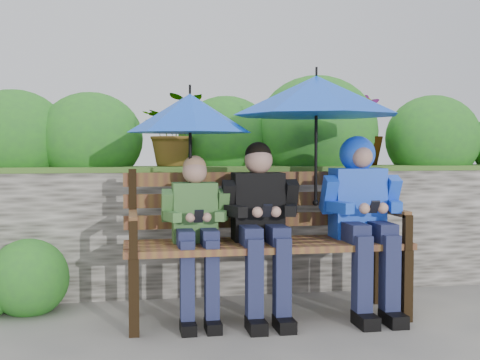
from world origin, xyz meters
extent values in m
plane|color=#555555|center=(0.00, 0.00, 0.00)|extent=(60.00, 60.00, 0.00)
cube|color=#46433C|center=(0.00, 0.75, 0.50)|extent=(8.00, 0.40, 1.00)
cube|color=#346428|center=(0.00, 0.75, 1.01)|extent=(8.00, 0.42, 0.04)
cube|color=#346428|center=(0.00, 1.95, 0.48)|extent=(8.00, 2.00, 0.96)
ellipsoid|color=#2B6527|center=(-1.71, 1.03, 1.26)|extent=(0.88, 0.70, 0.79)
ellipsoid|color=#2B6527|center=(-1.09, 0.99, 1.26)|extent=(0.86, 0.68, 0.77)
ellipsoid|color=#2B6527|center=(0.06, 1.09, 1.25)|extent=(0.85, 0.68, 0.76)
ellipsoid|color=#2B6527|center=(0.84, 0.95, 1.33)|extent=(1.09, 0.87, 0.98)
ellipsoid|color=#2B6527|center=(1.92, 0.90, 1.26)|extent=(0.88, 0.70, 0.79)
sphere|color=#C785B0|center=(-1.31, 0.85, 1.15)|extent=(0.14, 0.14, 0.14)
sphere|color=#C785B0|center=(0.42, 0.85, 1.15)|extent=(0.14, 0.14, 0.14)
sphere|color=#C785B0|center=(2.17, 0.85, 1.15)|extent=(0.14, 0.14, 0.14)
imported|color=#2B6527|center=(-0.41, 0.85, 1.32)|extent=(0.52, 0.45, 0.58)
imported|color=#2B6527|center=(1.23, 0.85, 1.34)|extent=(0.35, 0.35, 0.62)
sphere|color=#2B6527|center=(-1.50, 0.35, 0.24)|extent=(0.57, 0.57, 0.57)
cube|color=black|center=(-0.76, -0.37, 0.24)|extent=(0.07, 0.07, 0.49)
cube|color=black|center=(-0.76, 0.12, 0.24)|extent=(0.07, 0.07, 0.49)
cube|color=black|center=(1.07, -0.37, 0.24)|extent=(0.07, 0.07, 0.49)
cube|color=black|center=(1.07, 0.12, 0.24)|extent=(0.07, 0.07, 0.49)
cube|color=brown|center=(0.15, -0.33, 0.51)|extent=(1.96, 0.11, 0.04)
cube|color=brown|center=(0.15, -0.19, 0.51)|extent=(1.96, 0.11, 0.04)
cube|color=brown|center=(0.15, -0.05, 0.51)|extent=(1.96, 0.11, 0.04)
cube|color=brown|center=(0.15, 0.10, 0.51)|extent=(1.96, 0.11, 0.04)
cube|color=black|center=(-0.76, 0.14, 0.76)|extent=(0.05, 0.05, 0.54)
cube|color=brown|center=(-0.76, -0.12, 0.73)|extent=(0.05, 0.51, 0.04)
cube|color=black|center=(-0.76, -0.37, 0.61)|extent=(0.05, 0.05, 0.24)
cube|color=black|center=(1.07, 0.14, 0.76)|extent=(0.05, 0.05, 0.54)
cube|color=brown|center=(1.07, -0.12, 0.73)|extent=(0.05, 0.51, 0.04)
cube|color=black|center=(1.07, -0.37, 0.61)|extent=(0.05, 0.05, 0.24)
cube|color=brown|center=(0.15, 0.15, 0.65)|extent=(1.96, 0.04, 0.10)
cube|color=brown|center=(0.15, 0.15, 0.80)|extent=(1.96, 0.04, 0.10)
cube|color=brown|center=(0.15, 0.15, 0.96)|extent=(1.96, 0.04, 0.10)
cube|color=#2F602B|center=(-0.34, -0.02, 0.74)|extent=(0.30, 0.18, 0.41)
sphere|color=tan|center=(-0.34, -0.04, 1.02)|extent=(0.17, 0.17, 0.17)
sphere|color=tan|center=(-0.34, -0.03, 1.05)|extent=(0.16, 0.16, 0.16)
cube|color=#1B203F|center=(-0.42, -0.16, 0.59)|extent=(0.11, 0.28, 0.11)
cube|color=#1B203F|center=(-0.42, -0.31, 0.29)|extent=(0.09, 0.10, 0.59)
cube|color=black|center=(-0.42, -0.36, 0.04)|extent=(0.10, 0.20, 0.07)
cube|color=#1B203F|center=(-0.26, -0.16, 0.59)|extent=(0.11, 0.28, 0.11)
cube|color=#1B203F|center=(-0.26, -0.31, 0.29)|extent=(0.09, 0.10, 0.59)
cube|color=black|center=(-0.26, -0.36, 0.04)|extent=(0.10, 0.20, 0.07)
cube|color=#2F602B|center=(-0.53, -0.07, 0.79)|extent=(0.07, 0.16, 0.23)
cube|color=#2F602B|center=(-0.51, -0.18, 0.73)|extent=(0.11, 0.19, 0.06)
sphere|color=tan|center=(-0.39, -0.26, 0.73)|extent=(0.06, 0.06, 0.06)
cube|color=#2F602B|center=(-0.15, -0.07, 0.79)|extent=(0.07, 0.16, 0.23)
cube|color=#2F602B|center=(-0.18, -0.18, 0.73)|extent=(0.11, 0.19, 0.06)
sphere|color=tan|center=(-0.29, -0.26, 0.73)|extent=(0.06, 0.06, 0.06)
cube|color=black|center=(-0.34, -0.27, 0.74)|extent=(0.06, 0.07, 0.09)
cube|color=black|center=(0.10, -0.02, 0.77)|extent=(0.35, 0.21, 0.47)
sphere|color=tan|center=(0.10, -0.04, 1.09)|extent=(0.20, 0.20, 0.20)
sphere|color=black|center=(0.10, -0.03, 1.13)|extent=(0.19, 0.19, 0.19)
cube|color=#1B203F|center=(0.01, -0.19, 0.59)|extent=(0.12, 0.33, 0.12)
cube|color=#1B203F|center=(0.01, -0.35, 0.30)|extent=(0.10, 0.11, 0.59)
cube|color=black|center=(0.01, -0.41, 0.04)|extent=(0.11, 0.23, 0.08)
cube|color=#1B203F|center=(0.20, -0.19, 0.59)|extent=(0.12, 0.33, 0.12)
cube|color=#1B203F|center=(0.20, -0.35, 0.30)|extent=(0.10, 0.11, 0.59)
cube|color=black|center=(0.20, -0.41, 0.04)|extent=(0.11, 0.23, 0.08)
cube|color=black|center=(-0.12, -0.07, 0.83)|extent=(0.08, 0.19, 0.26)
cube|color=black|center=(-0.09, -0.21, 0.76)|extent=(0.13, 0.22, 0.07)
sphere|color=tan|center=(0.04, -0.30, 0.76)|extent=(0.07, 0.07, 0.07)
cube|color=black|center=(0.33, -0.07, 0.83)|extent=(0.08, 0.19, 0.26)
cube|color=black|center=(0.30, -0.21, 0.76)|extent=(0.13, 0.22, 0.07)
sphere|color=tan|center=(0.17, -0.30, 0.76)|extent=(0.07, 0.07, 0.07)
cube|color=black|center=(0.10, -0.31, 0.77)|extent=(0.06, 0.07, 0.09)
cube|color=blue|center=(0.84, -0.02, 0.78)|extent=(0.37, 0.22, 0.50)
sphere|color=tan|center=(0.84, -0.04, 1.13)|extent=(0.21, 0.21, 0.21)
sphere|color=blue|center=(0.84, -0.01, 1.14)|extent=(0.26, 0.26, 0.26)
sphere|color=tan|center=(0.84, -0.09, 1.12)|extent=(0.16, 0.16, 0.16)
cube|color=#1B203F|center=(0.74, -0.20, 0.60)|extent=(0.13, 0.35, 0.13)
cube|color=#1B203F|center=(0.74, -0.37, 0.30)|extent=(0.11, 0.12, 0.60)
cube|color=black|center=(0.74, -0.44, 0.04)|extent=(0.12, 0.24, 0.09)
cube|color=#1B203F|center=(0.94, -0.20, 0.60)|extent=(0.13, 0.35, 0.13)
cube|color=#1B203F|center=(0.94, -0.37, 0.30)|extent=(0.11, 0.12, 0.60)
cube|color=black|center=(0.94, -0.44, 0.04)|extent=(0.12, 0.24, 0.09)
cube|color=blue|center=(0.61, -0.08, 0.85)|extent=(0.09, 0.20, 0.28)
cube|color=blue|center=(0.64, -0.22, 0.77)|extent=(0.14, 0.23, 0.08)
sphere|color=tan|center=(0.78, -0.32, 0.77)|extent=(0.08, 0.08, 0.08)
cube|color=blue|center=(1.08, -0.08, 0.85)|extent=(0.09, 0.20, 0.28)
cube|color=blue|center=(1.04, -0.22, 0.77)|extent=(0.14, 0.23, 0.08)
sphere|color=tan|center=(0.91, -0.32, 0.77)|extent=(0.08, 0.08, 0.08)
cube|color=black|center=(0.84, -0.33, 0.78)|extent=(0.06, 0.07, 0.09)
cone|color=blue|center=(-0.37, -0.06, 1.41)|extent=(0.85, 0.85, 0.26)
cylinder|color=black|center=(-0.37, -0.06, 1.58)|extent=(0.02, 0.02, 0.06)
cylinder|color=black|center=(-0.37, -0.06, 1.09)|extent=(0.02, 0.02, 0.64)
sphere|color=black|center=(-0.37, -0.06, 0.77)|extent=(0.04, 0.04, 0.04)
cone|color=blue|center=(0.51, -0.06, 1.55)|extent=(1.18, 1.18, 0.28)
cylinder|color=black|center=(0.51, -0.06, 1.72)|extent=(0.02, 0.02, 0.06)
cylinder|color=black|center=(0.51, -0.06, 1.17)|extent=(0.02, 0.02, 0.75)
sphere|color=black|center=(0.51, -0.06, 0.79)|extent=(0.04, 0.04, 0.04)
camera|label=1|loc=(-0.77, -4.13, 1.18)|focal=45.00mm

